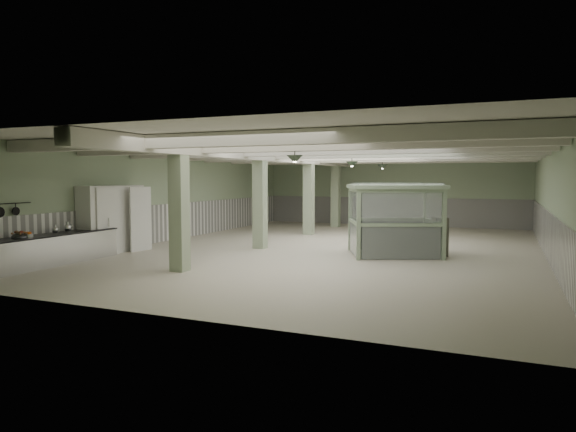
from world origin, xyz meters
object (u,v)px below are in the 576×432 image
at_px(guard_booth, 394,206).
at_px(filing_cabinet, 440,237).
at_px(prep_counter, 49,250).
at_px(walkin_cooler, 113,218).

bearing_deg(guard_booth, filing_cabinet, -5.89).
distance_m(prep_counter, walkin_cooler, 2.85).
bearing_deg(filing_cabinet, guard_booth, 174.25).
xyz_separation_m(guard_booth, filing_cabinet, (1.43, 0.43, -0.98)).
distance_m(prep_counter, filing_cabinet, 12.13).
distance_m(walkin_cooler, filing_cabinet, 11.02).
relative_size(prep_counter, walkin_cooler, 1.83).
height_order(guard_booth, filing_cabinet, guard_booth).
distance_m(walkin_cooler, guard_booth, 9.53).
height_order(prep_counter, guard_booth, guard_booth).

